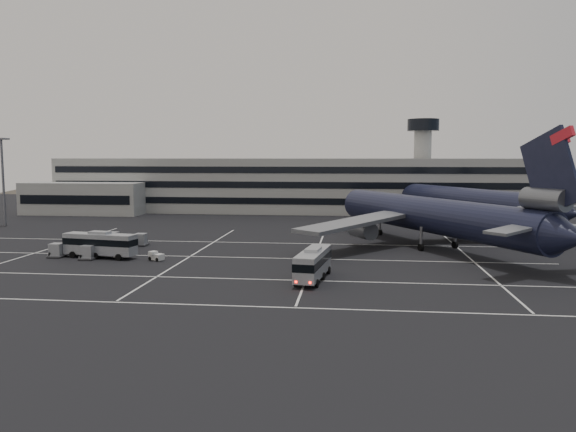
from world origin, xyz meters
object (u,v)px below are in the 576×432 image
Objects in this scene: bus_near at (313,262)px; uld_cluster at (101,245)px; bus_far at (100,243)px; trijet_main at (433,215)px; tug_a at (119,253)px.

bus_near is 37.47m from uld_cluster.
bus_far is at bearing 168.27° from bus_near.
uld_cluster is at bearing 161.53° from bus_near.
bus_near is 33.11m from bus_far.
trijet_main is 4.79× the size of bus_far.
trijet_main reaches higher than bus_near.
bus_far reaches higher than tug_a.
bus_near is 5.26× the size of tug_a.
trijet_main is at bearing 63.36° from bus_near.
bus_near reaches higher than uld_cluster.
trijet_main is 48.05m from tug_a.
tug_a is (-45.92, -13.32, -4.68)m from trijet_main.
bus_far is at bearing -163.94° from tug_a.
bus_near is (-17.10, -25.14, -3.18)m from trijet_main.
trijet_main reaches higher than uld_cluster.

